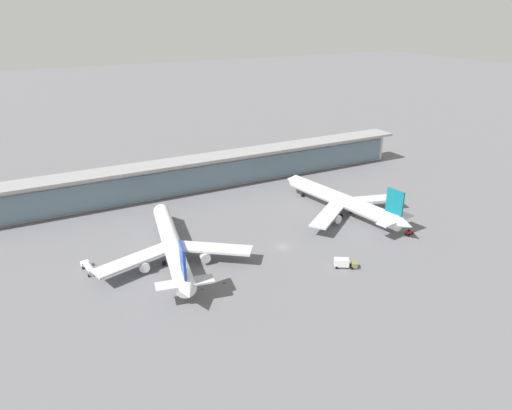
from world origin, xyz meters
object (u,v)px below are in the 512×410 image
at_px(safety_cone_bravo, 224,282).
at_px(service_truck_mid_apron_white, 89,267).
at_px(airliner_left_stand, 172,246).
at_px(service_truck_under_wing_red, 409,232).
at_px(service_truck_near_nose_olive, 344,263).
at_px(airliner_centre_stand, 344,201).
at_px(safety_cone_alpha, 202,288).

bearing_deg(safety_cone_bravo, service_truck_mid_apron_white, 143.94).
height_order(airliner_left_stand, service_truck_under_wing_red, airliner_left_stand).
distance_m(service_truck_near_nose_olive, safety_cone_bravo, 38.59).
bearing_deg(service_truck_near_nose_olive, airliner_left_stand, 148.14).
xyz_separation_m(airliner_left_stand, service_truck_near_nose_olive, (46.83, -29.11, -3.83)).
height_order(airliner_left_stand, airliner_centre_stand, same).
distance_m(airliner_left_stand, airliner_centre_stand, 72.45).
bearing_deg(airliner_left_stand, airliner_centre_stand, 3.72).
distance_m(safety_cone_alpha, safety_cone_bravo, 7.21).
distance_m(airliner_centre_stand, safety_cone_alpha, 74.48).
bearing_deg(airliner_centre_stand, service_truck_under_wing_red, -68.53).
bearing_deg(service_truck_under_wing_red, service_truck_near_nose_olive, -167.39).
distance_m(service_truck_near_nose_olive, service_truck_under_wing_red, 36.52).
bearing_deg(service_truck_near_nose_olive, airliner_centre_stand, 53.00).
xyz_separation_m(service_truck_mid_apron_white, safety_cone_alpha, (27.77, -25.40, -1.39)).
height_order(airliner_left_stand, service_truck_near_nose_olive, airliner_left_stand).
bearing_deg(airliner_centre_stand, airliner_left_stand, -176.28).
relative_size(airliner_centre_stand, safety_cone_alpha, 93.68).
height_order(airliner_left_stand, safety_cone_alpha, airliner_left_stand).
height_order(service_truck_near_nose_olive, safety_cone_alpha, service_truck_near_nose_olive).
relative_size(airliner_left_stand, service_truck_mid_apron_white, 7.42).
bearing_deg(airliner_left_stand, service_truck_mid_apron_white, 167.72).
bearing_deg(safety_cone_bravo, service_truck_near_nose_olive, -13.82).
bearing_deg(service_truck_mid_apron_white, service_truck_under_wing_red, -13.88).
bearing_deg(service_truck_under_wing_red, airliner_left_stand, 165.62).
bearing_deg(safety_cone_bravo, airliner_centre_stand, 21.34).
height_order(airliner_centre_stand, safety_cone_bravo, airliner_centre_stand).
xyz_separation_m(airliner_left_stand, service_truck_under_wing_red, (82.46, -21.14, -4.65)).
relative_size(airliner_left_stand, service_truck_under_wing_red, 21.46).
xyz_separation_m(airliner_centre_stand, service_truck_near_nose_olive, (-25.47, -33.80, -3.83)).
height_order(airliner_left_stand, safety_cone_bravo, airliner_left_stand).
distance_m(airliner_centre_stand, service_truck_near_nose_olive, 42.50).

